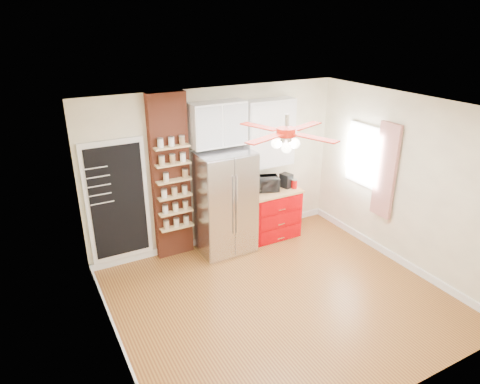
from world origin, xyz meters
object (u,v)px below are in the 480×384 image
fridge (224,202)px  coffee_maker (286,181)px  ceiling_fan (286,132)px  red_cabinet (272,212)px  pantry_jar_oats (166,177)px  toaster_oven (265,184)px  canister_left (294,184)px

fridge → coffee_maker: 1.25m
ceiling_fan → coffee_maker: (1.19, 1.66, -1.40)m
coffee_maker → red_cabinet: bearing=160.7°
ceiling_fan → pantry_jar_oats: ceiling_fan is taller
toaster_oven → coffee_maker: bearing=11.5°
fridge → ceiling_fan: size_ratio=1.25×
canister_left → pantry_jar_oats: bearing=174.4°
red_cabinet → ceiling_fan: bearing=-118.7°
toaster_oven → pantry_jar_oats: (-1.76, 0.06, 0.41)m
fridge → canister_left: 1.35m
red_cabinet → canister_left: 0.66m
fridge → toaster_oven: (0.84, 0.08, 0.15)m
ceiling_fan → coffee_maker: ceiling_fan is taller
red_cabinet → pantry_jar_oats: pantry_jar_oats is taller
fridge → coffee_maker: bearing=1.5°
canister_left → pantry_jar_oats: pantry_jar_oats is taller
red_cabinet → ceiling_fan: 2.75m
coffee_maker → canister_left: bearing=-64.0°
ceiling_fan → coffee_maker: 2.48m
toaster_oven → coffee_maker: (0.40, -0.05, 0.00)m
coffee_maker → toaster_oven: bearing=157.9°
fridge → canister_left: bearing=-3.5°
ceiling_fan → canister_left: size_ratio=9.14×
fridge → canister_left: fridge is taller
ceiling_fan → toaster_oven: size_ratio=3.14×
fridge → red_cabinet: bearing=3.0°
red_cabinet → pantry_jar_oats: 2.14m
fridge → toaster_oven: fridge is taller
red_cabinet → coffee_maker: (0.27, -0.02, 0.57)m
red_cabinet → canister_left: size_ratio=6.14×
red_cabinet → toaster_oven: size_ratio=2.11×
ceiling_fan → toaster_oven: (0.79, 1.71, -1.40)m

